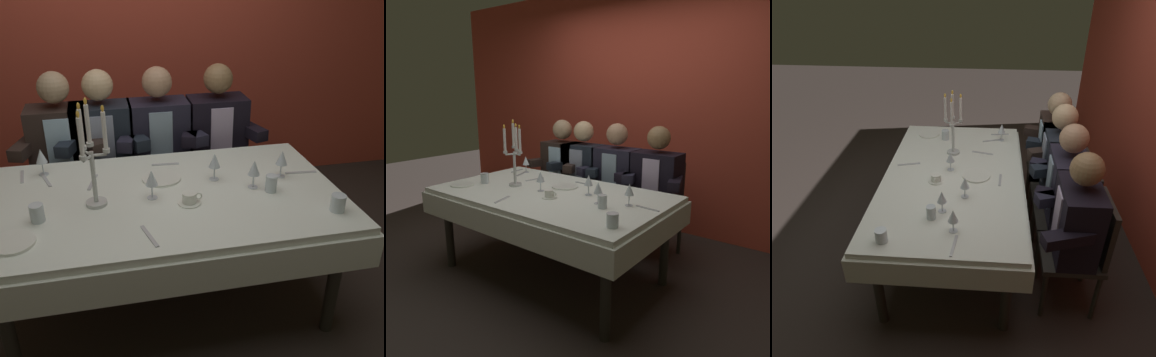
% 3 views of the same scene
% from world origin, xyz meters
% --- Properties ---
extents(ground_plane, '(12.00, 12.00, 0.00)m').
position_xyz_m(ground_plane, '(0.00, 0.00, 0.00)').
color(ground_plane, '#322925').
extents(back_wall, '(6.00, 0.12, 2.70)m').
position_xyz_m(back_wall, '(0.00, 1.66, 1.35)').
color(back_wall, '#BF402E').
rests_on(back_wall, ground_plane).
extents(dining_table, '(1.94, 1.14, 0.74)m').
position_xyz_m(dining_table, '(0.00, 0.00, 0.62)').
color(dining_table, white).
rests_on(dining_table, ground_plane).
extents(candelabra, '(0.15, 0.17, 0.57)m').
position_xyz_m(candelabra, '(-0.37, -0.04, 0.99)').
color(candelabra, silver).
rests_on(candelabra, dining_table).
extents(dinner_plate_0, '(0.23, 0.23, 0.01)m').
position_xyz_m(dinner_plate_0, '(-0.00, 0.19, 0.75)').
color(dinner_plate_0, white).
rests_on(dinner_plate_0, dining_table).
extents(dinner_plate_1, '(0.20, 0.20, 0.01)m').
position_xyz_m(dinner_plate_1, '(-0.75, -0.31, 0.75)').
color(dinner_plate_1, white).
rests_on(dinner_plate_1, dining_table).
extents(wine_glass_0, '(0.07, 0.07, 0.16)m').
position_xyz_m(wine_glass_0, '(-0.08, -0.03, 0.85)').
color(wine_glass_0, silver).
rests_on(wine_glass_0, dining_table).
extents(wine_glass_1, '(0.07, 0.07, 0.16)m').
position_xyz_m(wine_glass_1, '(0.69, 0.07, 0.85)').
color(wine_glass_1, silver).
rests_on(wine_glass_1, dining_table).
extents(wine_glass_2, '(0.07, 0.07, 0.16)m').
position_xyz_m(wine_glass_2, '(0.49, -0.03, 0.86)').
color(wine_glass_2, silver).
rests_on(wine_glass_2, dining_table).
extents(wine_glass_3, '(0.07, 0.07, 0.16)m').
position_xyz_m(wine_glass_3, '(-0.68, 0.39, 0.86)').
color(wine_glass_3, silver).
rests_on(wine_glass_3, dining_table).
extents(wine_glass_4, '(0.07, 0.07, 0.16)m').
position_xyz_m(wine_glass_4, '(0.30, 0.12, 0.85)').
color(wine_glass_4, silver).
rests_on(wine_glass_4, dining_table).
extents(water_tumbler_0, '(0.07, 0.07, 0.09)m').
position_xyz_m(water_tumbler_0, '(0.82, -0.36, 0.78)').
color(water_tumbler_0, silver).
rests_on(water_tumbler_0, dining_table).
extents(water_tumbler_1, '(0.06, 0.06, 0.09)m').
position_xyz_m(water_tumbler_1, '(0.57, -0.09, 0.79)').
color(water_tumbler_1, silver).
rests_on(water_tumbler_1, dining_table).
extents(water_tumbler_2, '(0.07, 0.07, 0.09)m').
position_xyz_m(water_tumbler_2, '(-0.66, -0.14, 0.79)').
color(water_tumbler_2, silver).
rests_on(water_tumbler_2, dining_table).
extents(coffee_cup_0, '(0.13, 0.12, 0.06)m').
position_xyz_m(coffee_cup_0, '(0.10, -0.12, 0.77)').
color(coffee_cup_0, white).
rests_on(coffee_cup_0, dining_table).
extents(fork_0, '(0.04, 0.17, 0.01)m').
position_xyz_m(fork_0, '(-0.80, 0.38, 0.74)').
color(fork_0, '#B7B7BC').
rests_on(fork_0, dining_table).
extents(spoon_1, '(0.07, 0.17, 0.01)m').
position_xyz_m(spoon_1, '(-0.65, 0.30, 0.74)').
color(spoon_1, '#B7B7BC').
rests_on(spoon_1, dining_table).
extents(knife_2, '(0.07, 0.19, 0.01)m').
position_xyz_m(knife_2, '(-0.14, -0.39, 0.74)').
color(knife_2, '#B7B7BC').
rests_on(knife_2, dining_table).
extents(fork_3, '(0.17, 0.03, 0.01)m').
position_xyz_m(fork_3, '(0.05, 0.38, 0.74)').
color(fork_3, '#B7B7BC').
rests_on(fork_3, dining_table).
extents(knife_4, '(0.06, 0.19, 0.01)m').
position_xyz_m(knife_4, '(-0.39, 0.22, 0.74)').
color(knife_4, '#B7B7BC').
rests_on(knife_4, dining_table).
extents(knife_5, '(0.19, 0.04, 0.01)m').
position_xyz_m(knife_5, '(0.83, 0.09, 0.74)').
color(knife_5, '#B7B7BC').
rests_on(knife_5, dining_table).
extents(seated_diner_0, '(0.63, 0.48, 1.24)m').
position_xyz_m(seated_diner_0, '(-0.60, 0.89, 0.74)').
color(seated_diner_0, '#2B2722').
rests_on(seated_diner_0, ground_plane).
extents(seated_diner_1, '(0.63, 0.48, 1.24)m').
position_xyz_m(seated_diner_1, '(-0.32, 0.89, 0.74)').
color(seated_diner_1, '#2B2722').
rests_on(seated_diner_1, ground_plane).
extents(seated_diner_2, '(0.63, 0.48, 1.24)m').
position_xyz_m(seated_diner_2, '(0.09, 0.89, 0.74)').
color(seated_diner_2, '#2B2722').
rests_on(seated_diner_2, ground_plane).
extents(seated_diner_3, '(0.63, 0.48, 1.24)m').
position_xyz_m(seated_diner_3, '(0.52, 0.89, 0.74)').
color(seated_diner_3, '#2B2722').
rests_on(seated_diner_3, ground_plane).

